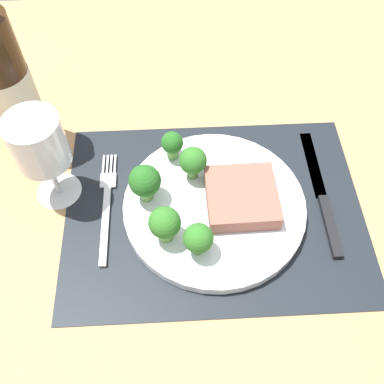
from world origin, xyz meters
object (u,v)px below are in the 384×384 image
plate (214,206)px  wine_glass (40,146)px  wine_bottle (7,86)px  fork (107,205)px  knife (323,200)px  steak (242,197)px

plate → wine_glass: (-23.16, 4.50, 9.54)cm
wine_bottle → wine_glass: bearing=-61.2°
fork → knife: bearing=0.3°
plate → wine_bottle: size_ratio=0.87×
steak → knife: steak is taller
wine_bottle → wine_glass: size_ratio=1.99×
wine_bottle → wine_glass: wine_bottle is taller
fork → knife: 32.11cm
steak → wine_glass: bearing=170.4°
wine_bottle → plate: bearing=-27.8°
fork → wine_glass: bearing=159.2°
fork → wine_glass: size_ratio=1.26×
steak → wine_bottle: 37.28cm
steak → knife: 12.80cm
plate → steak: steak is taller
fork → steak: bearing=-2.4°
steak → knife: size_ratio=0.43×
steak → wine_glass: (-26.95, 4.54, 7.43)cm
knife → wine_glass: (-39.46, 3.97, 10.04)cm
fork → wine_glass: 12.87cm
steak → fork: (-19.58, 1.47, -2.66)cm
plate → steak: 4.34cm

